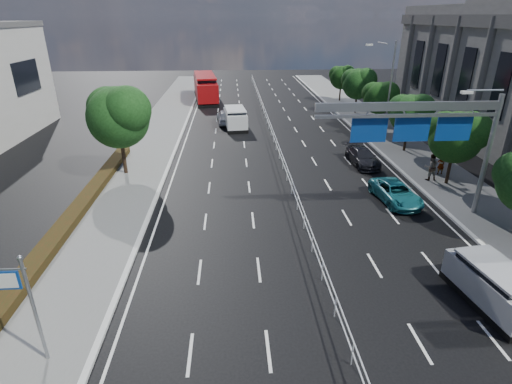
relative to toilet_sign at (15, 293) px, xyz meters
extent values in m
plane|color=black|center=(10.95, 0.00, -2.94)|extent=(160.00, 160.00, 0.00)
cube|color=slate|center=(-0.55, 0.00, -2.87)|extent=(5.00, 140.00, 0.14)
cube|color=silver|center=(1.95, 0.00, -2.87)|extent=(0.25, 140.00, 0.15)
cube|color=silver|center=(10.95, 22.50, -1.94)|extent=(0.05, 85.00, 0.05)
cube|color=silver|center=(10.95, 22.50, -2.39)|extent=(0.05, 85.00, 0.05)
cube|color=black|center=(-2.35, 5.00, -2.58)|extent=(1.00, 36.00, 0.44)
cylinder|color=gray|center=(0.45, 0.00, -0.84)|extent=(0.12, 0.12, 4.20)
sphere|color=gray|center=(0.45, 0.00, 1.31)|extent=(0.18, 0.18, 0.18)
cylinder|color=gray|center=(-0.10, 0.00, 0.91)|extent=(1.30, 0.07, 0.07)
cylinder|color=gray|center=(21.55, 10.00, 0.66)|extent=(0.28, 0.28, 7.20)
cube|color=gray|center=(16.55, 10.00, 3.66)|extent=(10.20, 0.25, 0.45)
cube|color=gray|center=(16.55, 10.00, 3.16)|extent=(10.20, 0.18, 0.18)
cylinder|color=gray|center=(20.55, 10.00, 4.46)|extent=(2.00, 0.10, 0.10)
cube|color=silver|center=(19.55, 10.00, 4.36)|extent=(0.60, 0.25, 0.15)
cube|color=navy|center=(19.35, 10.18, 2.36)|extent=(2.00, 0.08, 1.40)
cube|color=white|center=(19.35, 10.23, 2.36)|extent=(1.80, 0.02, 1.20)
cube|color=navy|center=(16.95, 10.18, 2.36)|extent=(2.00, 0.08, 1.40)
cube|color=white|center=(16.95, 10.23, 2.36)|extent=(1.80, 0.02, 1.20)
cube|color=navy|center=(14.55, 10.18, 2.36)|extent=(2.00, 0.08, 1.40)
cube|color=white|center=(14.55, 10.23, 2.36)|extent=(1.80, 0.02, 1.20)
cylinder|color=gray|center=(21.75, 26.00, 1.56)|extent=(0.16, 0.16, 9.00)
cylinder|color=gray|center=(20.55, 26.00, 5.86)|extent=(0.10, 2.40, 0.10)
cube|color=silver|center=(19.35, 26.00, 5.71)|extent=(0.60, 0.25, 0.15)
cube|color=#4C4947|center=(27.85, 22.00, 7.66)|extent=(0.40, 36.00, 1.00)
cylinder|color=black|center=(-1.05, 18.00, -1.19)|extent=(0.28, 0.28, 3.50)
sphere|color=#133310|center=(-1.05, 18.00, 1.40)|extent=(4.40, 4.40, 4.40)
sphere|color=#133310|center=(-0.17, 17.34, 2.10)|extent=(3.30, 3.30, 3.30)
sphere|color=#133310|center=(-1.82, 18.66, 1.96)|extent=(3.08, 3.08, 3.08)
cylinder|color=black|center=(22.15, 14.50, -1.54)|extent=(0.22, 0.22, 2.80)
sphere|color=black|center=(22.15, 14.50, 0.53)|extent=(3.50, 3.50, 3.50)
sphere|color=black|center=(22.85, 13.97, 1.09)|extent=(2.62, 2.62, 2.62)
sphere|color=black|center=(21.54, 15.03, 0.98)|extent=(2.45, 2.45, 2.45)
cylinder|color=black|center=(22.15, 22.00, -1.59)|extent=(0.22, 0.22, 2.70)
sphere|color=#133310|center=(22.15, 22.00, 0.40)|extent=(3.30, 3.30, 3.30)
sphere|color=#133310|center=(22.81, 21.50, 0.94)|extent=(2.48, 2.48, 2.47)
sphere|color=#133310|center=(21.58, 22.50, 0.84)|extent=(2.31, 2.31, 2.31)
cylinder|color=black|center=(22.15, 29.50, -1.62)|extent=(0.21, 0.21, 2.65)
sphere|color=black|center=(22.15, 29.50, 0.34)|extent=(3.20, 3.20, 3.20)
sphere|color=black|center=(22.79, 29.02, 0.87)|extent=(2.40, 2.40, 2.40)
sphere|color=black|center=(21.59, 29.98, 0.77)|extent=(2.24, 2.24, 2.24)
cylinder|color=black|center=(22.15, 37.00, -1.52)|extent=(0.23, 0.23, 2.85)
sphere|color=#133310|center=(22.15, 37.00, 0.59)|extent=(3.60, 3.60, 3.60)
sphere|color=#133310|center=(22.87, 36.46, 1.16)|extent=(2.70, 2.70, 2.70)
sphere|color=#133310|center=(21.52, 37.54, 1.05)|extent=(2.52, 2.52, 2.52)
cylinder|color=black|center=(22.15, 44.50, -1.64)|extent=(0.21, 0.21, 2.60)
sphere|color=black|center=(22.15, 44.50, 0.28)|extent=(3.10, 3.10, 3.10)
sphere|color=black|center=(22.77, 44.03, 0.80)|extent=(2.32, 2.33, 2.32)
sphere|color=black|center=(21.61, 44.97, 0.70)|extent=(2.17, 2.17, 2.17)
cube|color=black|center=(7.43, 31.08, -2.77)|extent=(2.58, 5.08, 0.35)
cube|color=silver|center=(7.43, 31.08, -1.92)|extent=(2.53, 4.98, 1.45)
cube|color=black|center=(7.43, 31.08, -1.20)|extent=(2.24, 3.62, 0.64)
cube|color=silver|center=(7.43, 31.08, -0.88)|extent=(2.35, 3.92, 0.13)
cylinder|color=black|center=(6.72, 29.42, -2.58)|extent=(0.37, 0.75, 0.72)
cylinder|color=black|center=(8.45, 29.59, -2.58)|extent=(0.37, 0.75, 0.72)
cylinder|color=black|center=(6.41, 32.57, -2.58)|extent=(0.37, 0.75, 0.72)
cylinder|color=black|center=(8.14, 32.74, -2.58)|extent=(0.37, 0.75, 0.72)
cube|color=black|center=(3.45, 46.98, -2.77)|extent=(4.15, 11.92, 0.35)
cube|color=maroon|center=(3.45, 46.98, -1.27)|extent=(4.07, 11.69, 2.37)
cube|color=black|center=(3.45, 46.98, -0.08)|extent=(3.47, 8.48, 1.05)
cube|color=maroon|center=(3.45, 46.98, 0.44)|extent=(3.66, 9.18, 0.21)
cylinder|color=black|center=(2.77, 43.09, -2.58)|extent=(0.39, 0.75, 0.72)
cylinder|color=black|center=(5.04, 43.36, -2.58)|extent=(0.39, 0.75, 0.72)
cylinder|color=black|center=(1.87, 50.59, -2.58)|extent=(0.39, 0.75, 0.72)
cylinder|color=black|center=(4.14, 50.87, -2.58)|extent=(0.39, 0.75, 0.72)
imported|color=silver|center=(6.41, 33.12, -2.16)|extent=(2.26, 4.73, 1.56)
imported|color=black|center=(3.31, 56.51, -2.14)|extent=(2.35, 5.06, 1.60)
cube|color=black|center=(17.63, 2.00, -2.80)|extent=(2.36, 4.49, 0.29)
cube|color=#A2A4A9|center=(17.63, 2.00, -2.09)|extent=(2.31, 4.40, 1.21)
cube|color=black|center=(17.63, 2.00, -1.48)|extent=(2.02, 3.22, 0.54)
cube|color=#A2A4A9|center=(17.63, 2.00, -1.21)|extent=(2.12, 3.48, 0.11)
cylinder|color=black|center=(17.07, 0.53, -2.64)|extent=(0.33, 0.63, 0.60)
cylinder|color=black|center=(16.71, 3.28, -2.64)|extent=(0.33, 0.63, 0.60)
cylinder|color=black|center=(18.19, 3.47, -2.64)|extent=(0.33, 0.63, 0.60)
imported|color=#17616B|center=(17.45, 12.00, -2.32)|extent=(2.52, 4.65, 1.24)
imported|color=black|center=(17.45, 19.00, -2.30)|extent=(2.06, 4.54, 1.29)
imported|color=gray|center=(22.51, 16.24, -2.04)|extent=(0.56, 0.38, 1.52)
imported|color=gray|center=(21.18, 15.18, -1.83)|extent=(0.96, 0.75, 1.95)
camera|label=1|loc=(7.05, -10.76, 8.11)|focal=28.00mm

